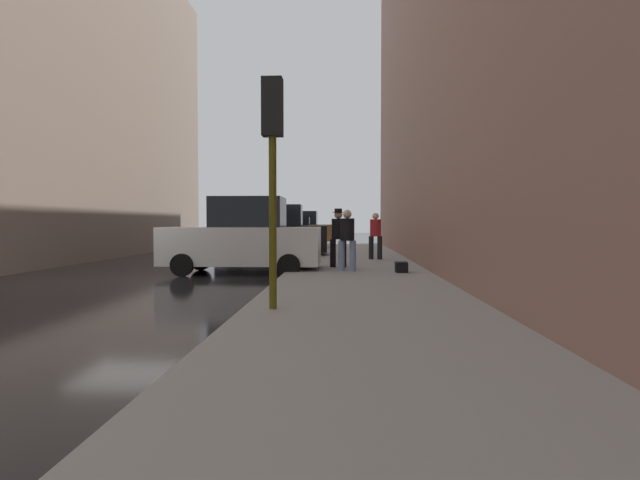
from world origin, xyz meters
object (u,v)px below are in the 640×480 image
fire_hydrant (314,248)px  parked_bronze_suv (299,230)px  parked_black_suv (274,234)px  pedestrian_with_fedora (338,235)px  parked_white_van (243,239)px  pedestrian_in_jeans (347,237)px  traffic_light (273,142)px  duffel_bag (401,267)px  pedestrian_in_red_jacket (375,233)px  parked_red_hatchback (289,234)px

fire_hydrant → parked_bronze_suv: bearing=97.6°
parked_black_suv → pedestrian_with_fedora: 6.55m
parked_white_van → parked_black_suv: 6.44m
parked_bronze_suv → pedestrian_with_fedora: 18.10m
pedestrian_in_jeans → pedestrian_with_fedora: (-0.26, 1.18, 0.03)m
parked_black_suv → traffic_light: (1.85, -13.26, 1.73)m
duffel_bag → fire_hydrant: bearing=115.1°
parked_black_suv → traffic_light: traffic_light is taller
fire_hydrant → pedestrian_in_jeans: (1.26, -5.55, 0.61)m
fire_hydrant → pedestrian_in_red_jacket: size_ratio=0.41×
parked_black_suv → parked_bronze_suv: bearing=90.0°
fire_hydrant → duffel_bag: (2.73, -5.84, -0.21)m
pedestrian_with_fedora → duffel_bag: 2.43m
parked_red_hatchback → fire_hydrant: size_ratio=6.05×
parked_red_hatchback → fire_hydrant: (1.80, -7.63, -0.35)m
parked_red_hatchback → parked_bronze_suv: size_ratio=0.93×
parked_red_hatchback → pedestrian_with_fedora: bearing=-76.9°
parked_white_van → pedestrian_in_jeans: (3.06, -0.66, 0.07)m
parked_black_suv → duffel_bag: parked_black_suv is taller
parked_white_van → duffel_bag: 4.69m
parked_red_hatchback → pedestrian_with_fedora: 12.32m
pedestrian_with_fedora → fire_hydrant: bearing=102.8°
parked_bronze_suv → pedestrian_in_red_jacket: size_ratio=2.69×
parked_black_suv → pedestrian_in_jeans: size_ratio=2.73×
parked_white_van → fire_hydrant: size_ratio=6.54×
pedestrian_in_jeans → duffel_bag: (1.47, -0.29, -0.81)m
fire_hydrant → parked_white_van: bearing=-110.3°
parked_white_van → parked_red_hatchback: size_ratio=1.08×
parked_white_van → fire_hydrant: (1.80, 4.89, -0.54)m
parked_bronze_suv → duffel_bag: (4.54, -19.36, -0.74)m
parked_black_suv → fire_hydrant: size_ratio=6.62×
parked_black_suv → pedestrian_in_jeans: bearing=-66.7°
parked_white_van → pedestrian_in_red_jacket: (4.13, 3.81, 0.07)m
duffel_bag → pedestrian_with_fedora: bearing=139.7°
fire_hydrant → duffel_bag: fire_hydrant is taller
parked_red_hatchback → pedestrian_in_red_jacket: bearing=-64.6°
parked_white_van → traffic_light: (1.85, -6.82, 1.73)m
pedestrian_with_fedora → parked_black_suv: bearing=115.3°
parked_black_suv → parked_bronze_suv: size_ratio=1.01×
traffic_light → duffel_bag: size_ratio=8.18×
pedestrian_in_red_jacket → duffel_bag: bearing=-85.2°
parked_bronze_suv → pedestrian_with_fedora: bearing=-81.1°
parked_bronze_suv → traffic_light: traffic_light is taller
duffel_bag → parked_black_suv: bearing=121.5°
parked_bronze_suv → duffel_bag: 19.90m
parked_white_van → pedestrian_in_jeans: bearing=-12.2°
parked_red_hatchback → traffic_light: traffic_light is taller
traffic_light → pedestrian_in_jeans: (1.21, 6.16, -1.65)m
fire_hydrant → parked_black_suv: bearing=139.3°
parked_white_van → parked_black_suv: size_ratio=0.99×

